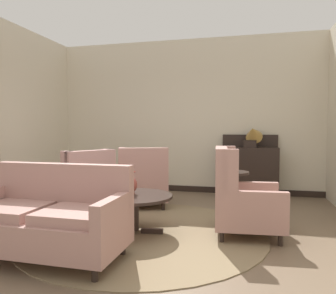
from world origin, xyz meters
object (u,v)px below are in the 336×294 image
object	(u,v)px
armchair_foreground_right	(143,182)
armchair_near_window	(83,187)
porcelain_vase	(132,184)
gramophone	(253,135)
armchair_far_left	(241,199)
side_table	(232,193)
sideboard	(250,169)
coffee_table	(135,201)
settee	(48,219)

from	to	relation	value
armchair_foreground_right	armchair_near_window	world-z (taller)	armchair_foreground_right
porcelain_vase	gramophone	xyz separation A→B (m)	(1.52, 2.54, 0.59)
armchair_near_window	porcelain_vase	bearing A→B (deg)	90.17
porcelain_vase	armchair_far_left	world-z (taller)	armchair_far_left
side_table	porcelain_vase	bearing A→B (deg)	-152.12
armchair_far_left	gramophone	xyz separation A→B (m)	(0.16, 2.33, 0.75)
sideboard	side_table	bearing A→B (deg)	-97.05
coffee_table	armchair_near_window	world-z (taller)	armchair_near_window
settee	sideboard	size ratio (longest dim) A/B	1.33
gramophone	settee	bearing A→B (deg)	-120.24
armchair_foreground_right	side_table	world-z (taller)	armchair_foreground_right
porcelain_vase	settee	world-z (taller)	settee
porcelain_vase	armchair_far_left	distance (m)	1.38
armchair_near_window	side_table	distance (m)	2.24
porcelain_vase	side_table	bearing A→B (deg)	27.88
armchair_near_window	gramophone	distance (m)	3.29
armchair_foreground_right	coffee_table	bearing A→B (deg)	84.42
settee	armchair_near_window	xyz separation A→B (m)	(-0.47, 1.59, 0.03)
porcelain_vase	armchair_foreground_right	world-z (taller)	armchair_foreground_right
armchair_far_left	sideboard	bearing A→B (deg)	-7.99
porcelain_vase	armchair_near_window	size ratio (longest dim) A/B	0.27
coffee_table	settee	xyz separation A→B (m)	(-0.60, -0.96, -0.01)
coffee_table	armchair_near_window	xyz separation A→B (m)	(-1.07, 0.63, 0.02)
coffee_table	side_table	bearing A→B (deg)	30.26
sideboard	gramophone	world-z (taller)	gramophone
coffee_table	gramophone	size ratio (longest dim) A/B	1.92
coffee_table	side_table	size ratio (longest dim) A/B	1.28
porcelain_vase	armchair_far_left	xyz separation A→B (m)	(1.36, 0.21, -0.17)
porcelain_vase	armchair_foreground_right	distance (m)	1.37
settee	side_table	size ratio (longest dim) A/B	2.18
armchair_near_window	gramophone	world-z (taller)	gramophone
armchair_near_window	side_table	world-z (taller)	armchair_near_window
coffee_table	settee	world-z (taller)	settee
porcelain_vase	settee	xyz separation A→B (m)	(-0.54, -1.00, -0.22)
side_table	gramophone	bearing A→B (deg)	81.23
settee	sideboard	world-z (taller)	sideboard
gramophone	porcelain_vase	bearing A→B (deg)	-120.88
armchair_foreground_right	side_table	bearing A→B (deg)	136.40
side_table	gramophone	size ratio (longest dim) A/B	1.50
porcelain_vase	armchair_far_left	bearing A→B (deg)	8.86
porcelain_vase	gramophone	world-z (taller)	gramophone
armchair_foreground_right	sideboard	bearing A→B (deg)	-162.88
armchair_foreground_right	gramophone	size ratio (longest dim) A/B	2.22
gramophone	coffee_table	bearing A→B (deg)	-119.64
coffee_table	sideboard	xyz separation A→B (m)	(1.42, 2.67, 0.13)
settee	armchair_far_left	size ratio (longest dim) A/B	1.47
settee	armchair_foreground_right	size ratio (longest dim) A/B	1.47
armchair_near_window	sideboard	bearing A→B (deg)	160.03
porcelain_vase	coffee_table	bearing A→B (deg)	-33.06
armchair_foreground_right	armchair_near_window	xyz separation A→B (m)	(-0.73, -0.73, 0.01)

